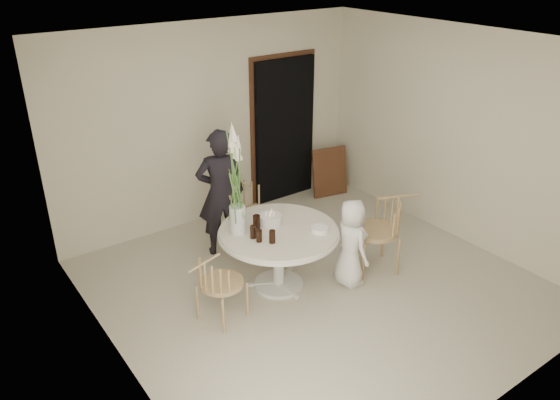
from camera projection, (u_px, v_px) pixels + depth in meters
ground at (316, 285)px, 6.25m from camera, size 4.50×4.50×0.00m
room_shell at (321, 152)px, 5.55m from camera, size 4.50×4.50×4.50m
doorway at (284, 130)px, 8.01m from camera, size 1.00×0.10×2.10m
door_trim at (283, 126)px, 8.01m from camera, size 1.12×0.03×2.22m
table at (279, 238)px, 5.98m from camera, size 1.33×1.33×0.73m
picture_frame at (330, 172)px, 8.34m from camera, size 0.58×0.28×0.74m
chair_far at (244, 206)px, 6.78m from camera, size 0.55×0.58×0.91m
chair_right at (386, 222)px, 6.36m from camera, size 0.67×0.65×0.94m
chair_left at (214, 281)px, 5.43m from camera, size 0.54×0.52×0.79m
girl at (221, 193)px, 6.60m from camera, size 0.69×0.58×1.62m
boy at (351, 243)px, 6.08m from camera, size 0.39×0.55×1.04m
birthday_cake at (270, 220)px, 6.01m from camera, size 0.25×0.25×0.17m
cola_tumbler_a at (253, 232)px, 5.74m from camera, size 0.08×0.08×0.14m
cola_tumbler_b at (272, 237)px, 5.64m from camera, size 0.07×0.07×0.14m
cola_tumbler_c at (259, 236)px, 5.67m from camera, size 0.07×0.07×0.14m
cola_tumbler_d at (257, 223)px, 5.90m from camera, size 0.09×0.09×0.17m
plate_stack at (320, 229)px, 5.89m from camera, size 0.25×0.25×0.05m
flower_vase at (236, 185)px, 5.63m from camera, size 0.17×0.17×1.25m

